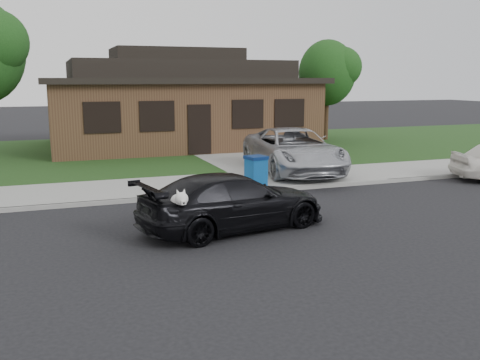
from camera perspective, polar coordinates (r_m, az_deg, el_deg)
name	(u,v)px	position (r m, az deg, el deg)	size (l,w,h in m)	color
ground	(158,237)	(11.66, -8.74, -6.06)	(120.00, 120.00, 0.00)	black
sidewalk	(125,190)	(16.44, -12.15, -1.03)	(60.00, 3.00, 0.12)	gray
curb	(133,200)	(14.99, -11.36, -2.13)	(60.00, 0.12, 0.12)	gray
lawn	(100,155)	(24.29, -14.75, 2.63)	(60.00, 13.00, 0.13)	#193814
driveway	(251,157)	(22.72, 1.23, 2.46)	(4.50, 13.00, 0.14)	gray
sedan	(233,202)	(11.98, -0.77, -2.32)	(4.66, 2.65, 1.27)	black
minivan	(294,150)	(18.78, 5.73, 3.19)	(2.50, 5.41, 1.50)	#B8BAC0
recycling_bin	(256,171)	(16.14, 1.72, 0.94)	(0.68, 0.68, 0.94)	#0D498F
house	(177,104)	(26.70, -6.71, 8.08)	(12.60, 8.60, 4.65)	#422B1C
tree_1	(330,72)	(29.09, 9.62, 11.33)	(3.15, 3.00, 5.25)	#332114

